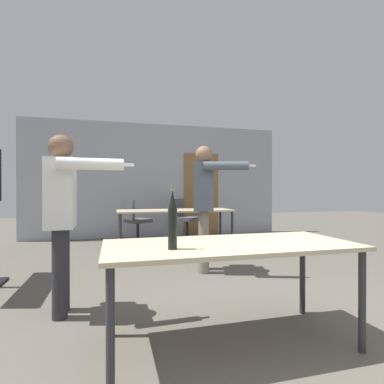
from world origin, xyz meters
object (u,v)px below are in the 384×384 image
object	(u,v)px
person_near_casual	(63,206)
beer_bottle	(172,221)
person_left_plaid	(205,196)
office_chair_near_pushed	(184,220)
office_chair_side_rolled	(135,222)

from	to	relation	value
person_near_casual	beer_bottle	world-z (taller)	person_near_casual
person_left_plaid	office_chair_near_pushed	xyz separation A→B (m)	(0.37, 2.78, -0.61)
person_left_plaid	office_chair_side_rolled	distance (m)	2.76
office_chair_near_pushed	person_near_casual	bearing A→B (deg)	19.79
office_chair_near_pushed	office_chair_side_rolled	bearing A→B (deg)	-32.12
person_near_casual	office_chair_near_pushed	distance (m)	4.39
person_left_plaid	person_near_casual	distance (m)	1.99
office_chair_side_rolled	beer_bottle	bearing A→B (deg)	-32.25
person_left_plaid	beer_bottle	size ratio (longest dim) A/B	4.43
person_left_plaid	office_chair_side_rolled	world-z (taller)	person_left_plaid
person_near_casual	office_chair_near_pushed	world-z (taller)	person_near_casual
office_chair_near_pushed	beer_bottle	xyz separation A→B (m)	(-1.23, -4.84, 0.49)
person_left_plaid	office_chair_near_pushed	distance (m)	2.87
person_left_plaid	office_chair_side_rolled	bearing A→B (deg)	-145.11
office_chair_side_rolled	person_left_plaid	bearing A→B (deg)	-14.41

